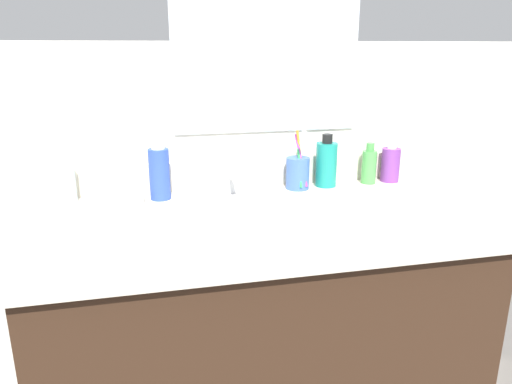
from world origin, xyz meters
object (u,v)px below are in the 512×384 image
Objects in this scene: bottle_toner_green at (369,166)px; cup_blue_plastic at (298,172)px; bottle_shampoo_blue at (159,172)px; bottle_cream_purple at (390,164)px; faucet at (232,188)px; bottle_gel_clear at (67,183)px; soap_bar at (133,198)px; bottle_mouthwash_teal at (326,163)px.

cup_blue_plastic is (-0.25, -0.01, -0.00)m from bottle_toner_green.
cup_blue_plastic is (0.43, 0.01, -0.03)m from bottle_shampoo_blue.
faucet is at bearing -173.62° from bottle_cream_purple.
bottle_shampoo_blue is 0.43m from cup_blue_plastic.
bottle_gel_clear reaches higher than soap_bar.
bottle_gel_clear is (-0.47, 0.06, 0.03)m from faucet.
bottle_toner_green is 2.12× the size of soap_bar.
bottle_toner_green is at bearing 2.48° from cup_blue_plastic.
bottle_mouthwash_teal is 1.29× the size of bottle_cream_purple.
bottle_mouthwash_teal reaches higher than bottle_gel_clear.
bottle_cream_purple is 2.06× the size of soap_bar.
bottle_cream_purple is at bearing 0.06° from bottle_gel_clear.
bottle_toner_green is 0.94m from bottle_gel_clear.
cup_blue_plastic is at bearing 11.45° from faucet.
soap_bar is at bearing -177.29° from cup_blue_plastic.
bottle_cream_purple is (0.76, 0.03, -0.02)m from bottle_shampoo_blue.
faucet is 2.50× the size of soap_bar.
bottle_gel_clear is (-0.26, 0.03, -0.02)m from bottle_shampoo_blue.
bottle_toner_green is at bearing 2.64° from soap_bar.
bottle_toner_green reaches higher than bottle_gel_clear.
bottle_shampoo_blue is 1.38× the size of bottle_gel_clear.
bottle_gel_clear is 0.99× the size of bottle_cream_purple.
bottle_shampoo_blue reaches higher than soap_bar.
bottle_gel_clear is 0.19m from soap_bar.
cup_blue_plastic is at bearing 2.71° from soap_bar.
cup_blue_plastic is at bearing -173.86° from bottle_mouthwash_teal.
bottle_cream_purple is (1.02, 0.00, 0.00)m from bottle_gel_clear.
bottle_toner_green is 0.08m from bottle_cream_purple.
cup_blue_plastic reaches higher than bottle_cream_purple.
bottle_cream_purple reaches higher than soap_bar.
bottle_toner_green reaches higher than soap_bar.
faucet is 1.21× the size of bottle_cream_purple.
bottle_toner_green is (0.47, 0.06, 0.03)m from faucet.
bottle_shampoo_blue is at bearing -177.88° from bottle_cream_purple.
faucet is 0.22m from bottle_shampoo_blue.
bottle_mouthwash_teal is 0.90× the size of cup_blue_plastic.
bottle_cream_purple is at bearing 6.38° from faucet.
cup_blue_plastic reaches higher than faucet.
soap_bar is at bearing -177.21° from bottle_cream_purple.
bottle_gel_clear is at bearing 174.13° from bottle_shampoo_blue.
cup_blue_plastic is (-0.33, -0.02, -0.00)m from bottle_cream_purple.
faucet is at bearing -9.08° from bottle_shampoo_blue.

